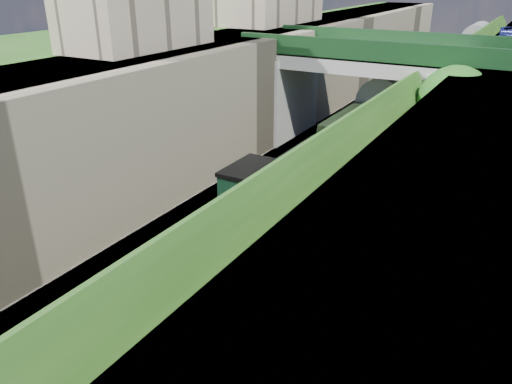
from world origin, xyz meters
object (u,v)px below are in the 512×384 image
Objects in this scene: tree at (457,105)px; tender at (312,188)px; road_bridge at (384,89)px; locomotive at (223,256)px.

tree is 8.69m from tender.
locomotive is (0.26, -18.54, -2.18)m from road_bridge.
road_bridge is 1.56× the size of locomotive.
road_bridge is at bearing 137.60° from tree.
tree is (4.97, -4.54, 0.57)m from road_bridge.
road_bridge is at bearing 90.79° from locomotive.
tree is 1.10× the size of tender.
tree is at bearing 71.40° from locomotive.
locomotive is at bearing -108.60° from tree.
locomotive is 1.70× the size of tender.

